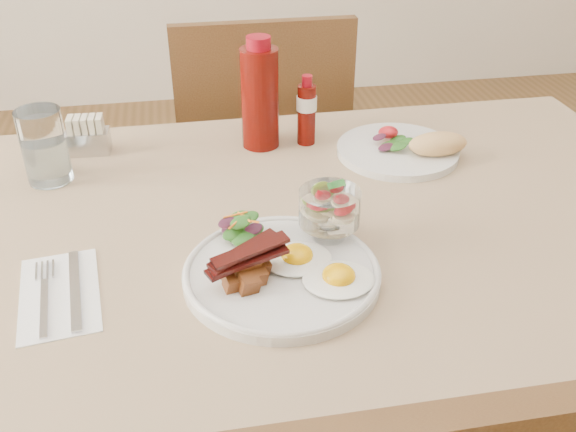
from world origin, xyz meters
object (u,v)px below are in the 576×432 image
(table, at_px, (314,267))
(main_plate, at_px, (282,274))
(fruit_cup, at_px, (330,208))
(second_plate, at_px, (407,148))
(sugar_caddy, at_px, (87,137))
(ketchup_bottle, at_px, (260,96))
(water_glass, at_px, (45,150))
(chair_far, at_px, (260,162))
(hot_sauce_bottle, at_px, (307,111))

(table, height_order, main_plate, main_plate)
(main_plate, height_order, fruit_cup, fruit_cup)
(second_plate, relative_size, sugar_caddy, 2.88)
(fruit_cup, distance_m, ketchup_bottle, 0.37)
(ketchup_bottle, height_order, sugar_caddy, ketchup_bottle)
(fruit_cup, distance_m, water_glass, 0.53)
(second_plate, bearing_deg, chair_far, 116.21)
(second_plate, distance_m, ketchup_bottle, 0.30)
(chair_far, distance_m, water_glass, 0.68)
(sugar_caddy, relative_size, water_glass, 0.63)
(chair_far, xyz_separation_m, water_glass, (-0.44, -0.44, 0.29))
(main_plate, bearing_deg, ketchup_bottle, 85.67)
(second_plate, bearing_deg, main_plate, -131.67)
(chair_far, height_order, ketchup_bottle, ketchup_bottle)
(ketchup_bottle, height_order, water_glass, ketchup_bottle)
(chair_far, distance_m, second_plate, 0.57)
(table, bearing_deg, sugar_caddy, 139.21)
(table, xyz_separation_m, fruit_cup, (0.01, -0.07, 0.16))
(table, height_order, hot_sauce_bottle, hot_sauce_bottle)
(main_plate, bearing_deg, hot_sauce_bottle, 74.00)
(table, relative_size, ketchup_bottle, 6.11)
(fruit_cup, bearing_deg, hot_sauce_bottle, 83.76)
(sugar_caddy, bearing_deg, ketchup_bottle, -1.34)
(chair_far, height_order, fruit_cup, chair_far)
(second_plate, xyz_separation_m, hot_sauce_bottle, (-0.18, 0.09, 0.05))
(hot_sauce_bottle, bearing_deg, fruit_cup, -96.24)
(table, relative_size, second_plate, 5.51)
(fruit_cup, bearing_deg, table, 95.05)
(second_plate, xyz_separation_m, water_glass, (-0.66, 0.02, 0.04))
(fruit_cup, bearing_deg, second_plate, 51.05)
(chair_far, bearing_deg, table, -90.00)
(main_plate, height_order, ketchup_bottle, ketchup_bottle)
(chair_far, relative_size, ketchup_bottle, 4.27)
(chair_far, height_order, second_plate, chair_far)
(chair_far, relative_size, main_plate, 3.32)
(fruit_cup, xyz_separation_m, ketchup_bottle, (-0.05, 0.37, 0.03))
(fruit_cup, relative_size, second_plate, 0.39)
(ketchup_bottle, relative_size, water_glass, 1.63)
(main_plate, height_order, water_glass, water_glass)
(sugar_caddy, bearing_deg, table, -37.97)
(main_plate, bearing_deg, second_plate, 48.33)
(ketchup_bottle, bearing_deg, water_glass, -168.95)
(main_plate, xyz_separation_m, water_glass, (-0.36, 0.36, 0.05))
(ketchup_bottle, relative_size, sugar_caddy, 2.60)
(fruit_cup, relative_size, ketchup_bottle, 0.43)
(table, relative_size, hot_sauce_bottle, 9.46)
(main_plate, height_order, second_plate, second_plate)
(main_plate, distance_m, ketchup_bottle, 0.45)
(chair_far, height_order, hot_sauce_bottle, chair_far)
(second_plate, height_order, sugar_caddy, sugar_caddy)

